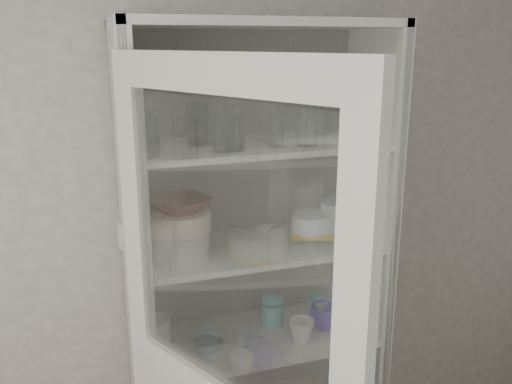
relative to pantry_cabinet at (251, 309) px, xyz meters
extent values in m
cube|color=#9F9B94|center=(-0.20, 0.16, 0.36)|extent=(3.60, 0.02, 2.60)
cube|color=beige|center=(-0.48, -0.06, 0.11)|extent=(0.03, 0.45, 2.10)
cube|color=beige|center=(0.48, -0.06, 0.11)|extent=(0.03, 0.45, 2.10)
cube|color=#69675C|center=(0.00, 0.15, 0.11)|extent=(1.00, 0.03, 2.10)
cube|color=beige|center=(0.00, -0.06, 1.14)|extent=(1.00, 0.45, 0.03)
cube|color=silver|center=(0.00, -0.08, -0.09)|extent=(0.94, 0.42, 0.02)
cube|color=silver|center=(0.00, -0.08, 0.31)|extent=(0.94, 0.42, 0.02)
cube|color=silver|center=(0.00, -0.08, 0.71)|extent=(0.94, 0.42, 0.02)
cube|color=beige|center=(-0.30, -0.69, 1.01)|extent=(0.44, 0.82, 0.10)
cube|color=beige|center=(-0.48, -0.33, 0.56)|extent=(0.08, 0.10, 0.80)
cube|color=beige|center=(-0.12, -1.05, 0.56)|extent=(0.08, 0.10, 0.80)
cube|color=silver|center=(-0.30, -0.69, 0.56)|extent=(0.34, 0.65, 0.78)
cylinder|color=silver|center=(-0.41, -0.21, 0.78)|extent=(0.08, 0.08, 0.13)
cylinder|color=silver|center=(-0.16, -0.20, 0.80)|extent=(0.08, 0.08, 0.15)
cylinder|color=silver|center=(-0.12, -0.18, 0.79)|extent=(0.09, 0.09, 0.14)
cylinder|color=silver|center=(-0.13, -0.20, 0.79)|extent=(0.07, 0.07, 0.13)
cylinder|color=silver|center=(0.04, -0.17, 0.79)|extent=(0.07, 0.07, 0.13)
cylinder|color=silver|center=(0.15, -0.18, 0.80)|extent=(0.09, 0.09, 0.15)
cylinder|color=silver|center=(0.41, -0.21, 0.79)|extent=(0.08, 0.08, 0.15)
cylinder|color=silver|center=(-0.41, -0.10, 0.80)|extent=(0.09, 0.09, 0.16)
cylinder|color=silver|center=(-0.22, -0.05, 0.80)|extent=(0.10, 0.10, 0.15)
cylinder|color=silver|center=(-0.15, -0.07, 0.80)|extent=(0.08, 0.08, 0.15)
cylinder|color=silver|center=(-0.31, -0.13, 0.38)|extent=(0.21, 0.21, 0.11)
cylinder|color=silver|center=(-0.41, 0.07, 0.37)|extent=(0.21, 0.21, 0.10)
cylinder|color=#F8DFC3|center=(-0.31, -0.13, 0.47)|extent=(0.23, 0.23, 0.07)
imported|color=#5A2218|center=(-0.31, -0.13, 0.53)|extent=(0.26, 0.26, 0.05)
cylinder|color=silver|center=(0.23, -0.08, 0.33)|extent=(0.41, 0.41, 0.02)
cube|color=orange|center=(0.23, -0.08, 0.35)|extent=(0.21, 0.21, 0.01)
cylinder|color=silver|center=(0.23, -0.08, 0.39)|extent=(0.18, 0.18, 0.07)
cylinder|color=silver|center=(0.34, -0.08, 0.39)|extent=(0.13, 0.13, 0.14)
imported|color=#0E09A0|center=(0.29, -0.11, -0.03)|extent=(0.16, 0.16, 0.10)
imported|color=teal|center=(0.30, -0.02, -0.03)|extent=(0.11, 0.11, 0.09)
imported|color=silver|center=(0.15, -0.17, -0.03)|extent=(0.13, 0.13, 0.09)
cylinder|color=teal|center=(0.09, -0.01, -0.03)|extent=(0.10, 0.10, 0.10)
ellipsoid|color=teal|center=(0.09, -0.01, 0.03)|extent=(0.10, 0.10, 0.02)
cylinder|color=silver|center=(-0.22, -0.11, -0.06)|extent=(0.10, 0.10, 0.04)
cylinder|color=silver|center=(-0.41, -0.06, -0.01)|extent=(0.16, 0.16, 0.14)
camera|label=1|loc=(-0.64, -1.95, 1.08)|focal=38.00mm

